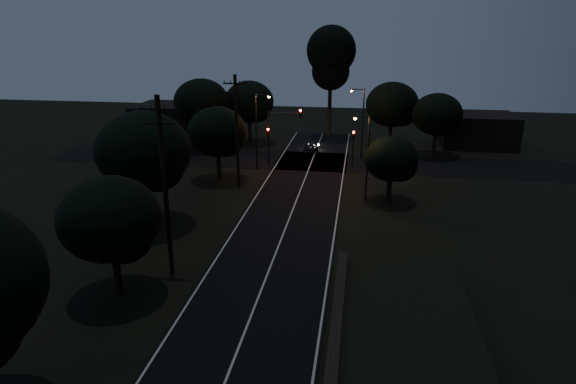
% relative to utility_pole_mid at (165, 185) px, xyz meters
% --- Properties ---
extents(road_surface, '(60.00, 70.00, 0.03)m').
position_rel_utility_pole_mid_xyz_m(road_surface, '(6.00, 16.12, -5.73)').
color(road_surface, black).
rests_on(road_surface, ground).
extents(utility_pole_mid, '(2.20, 0.30, 11.00)m').
position_rel_utility_pole_mid_xyz_m(utility_pole_mid, '(0.00, 0.00, 0.00)').
color(utility_pole_mid, black).
rests_on(utility_pole_mid, ground).
extents(utility_pole_far, '(2.20, 0.30, 10.50)m').
position_rel_utility_pole_mid_xyz_m(utility_pole_far, '(0.00, 17.00, -0.25)').
color(utility_pole_far, black).
rests_on(utility_pole_far, ground).
extents(tree_left_b, '(5.53, 5.53, 7.02)m').
position_rel_utility_pole_mid_xyz_m(tree_left_b, '(-1.80, -3.11, -1.18)').
color(tree_left_b, black).
rests_on(tree_left_b, ground).
extents(tree_left_c, '(6.98, 6.98, 8.82)m').
position_rel_utility_pole_mid_xyz_m(tree_left_c, '(-4.25, 6.86, -0.03)').
color(tree_left_c, black).
rests_on(tree_left_c, ground).
extents(tree_left_d, '(5.72, 5.72, 7.26)m').
position_rel_utility_pole_mid_xyz_m(tree_left_d, '(-2.30, 18.88, -1.03)').
color(tree_left_d, black).
rests_on(tree_left_d, ground).
extents(tree_far_nw, '(6.32, 6.32, 8.00)m').
position_rel_utility_pole_mid_xyz_m(tree_far_nw, '(-2.78, 34.87, -0.56)').
color(tree_far_nw, black).
rests_on(tree_far_nw, ground).
extents(tree_far_w, '(6.74, 6.74, 8.59)m').
position_rel_utility_pole_mid_xyz_m(tree_far_w, '(-7.76, 30.86, -0.16)').
color(tree_far_w, black).
rests_on(tree_far_w, ground).
extents(tree_far_ne, '(6.44, 6.44, 8.15)m').
position_rel_utility_pole_mid_xyz_m(tree_far_ne, '(15.23, 34.87, -0.47)').
color(tree_far_ne, black).
rests_on(tree_far_ne, ground).
extents(tree_far_e, '(5.74, 5.74, 7.28)m').
position_rel_utility_pole_mid_xyz_m(tree_far_e, '(20.20, 31.88, -1.02)').
color(tree_far_e, black).
rests_on(tree_far_e, ground).
extents(tree_right_a, '(4.57, 4.57, 5.80)m').
position_rel_utility_pole_mid_xyz_m(tree_right_a, '(14.16, 14.91, -1.98)').
color(tree_right_a, black).
rests_on(tree_right_a, ground).
extents(tall_pine, '(6.47, 6.47, 14.71)m').
position_rel_utility_pole_mid_xyz_m(tall_pine, '(7.00, 40.00, 4.87)').
color(tall_pine, black).
rests_on(tall_pine, ground).
extents(building_left, '(10.00, 8.00, 4.40)m').
position_rel_utility_pole_mid_xyz_m(building_left, '(-14.00, 37.00, -3.54)').
color(building_left, black).
rests_on(building_left, ground).
extents(building_right, '(9.00, 7.00, 4.00)m').
position_rel_utility_pole_mid_xyz_m(building_right, '(26.00, 38.00, -3.74)').
color(building_right, black).
rests_on(building_right, ground).
extents(signal_left, '(0.28, 0.35, 4.10)m').
position_rel_utility_pole_mid_xyz_m(signal_left, '(1.40, 24.99, -2.90)').
color(signal_left, black).
rests_on(signal_left, ground).
extents(signal_right, '(0.28, 0.35, 4.10)m').
position_rel_utility_pole_mid_xyz_m(signal_right, '(10.60, 24.99, -2.90)').
color(signal_right, black).
rests_on(signal_right, ground).
extents(signal_mast, '(3.70, 0.35, 6.25)m').
position_rel_utility_pole_mid_xyz_m(signal_mast, '(3.09, 24.99, -1.40)').
color(signal_mast, black).
rests_on(signal_mast, ground).
extents(streetlight_a, '(1.66, 0.26, 8.00)m').
position_rel_utility_pole_mid_xyz_m(streetlight_a, '(0.69, 23.00, -1.10)').
color(streetlight_a, black).
rests_on(streetlight_a, ground).
extents(streetlight_b, '(1.66, 0.26, 8.00)m').
position_rel_utility_pole_mid_xyz_m(streetlight_b, '(11.31, 29.00, -1.10)').
color(streetlight_b, black).
rests_on(streetlight_b, ground).
extents(streetlight_c, '(1.46, 0.26, 7.50)m').
position_rel_utility_pole_mid_xyz_m(streetlight_c, '(11.83, 15.00, -1.39)').
color(streetlight_c, black).
rests_on(streetlight_c, ground).
extents(car, '(1.76, 3.57, 1.17)m').
position_rel_utility_pole_mid_xyz_m(car, '(5.43, 31.00, -5.15)').
color(car, black).
rests_on(car, ground).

